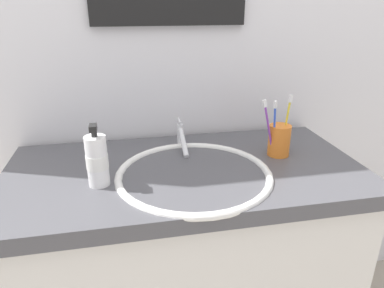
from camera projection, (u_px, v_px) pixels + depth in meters
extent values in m
cube|color=silver|center=(169.00, 37.00, 1.29)|extent=(2.34, 0.04, 2.40)
cube|color=silver|center=(186.00, 274.00, 1.29)|extent=(1.10, 0.54, 0.78)
cube|color=#4C4C51|center=(185.00, 174.00, 1.14)|extent=(1.14, 0.57, 0.05)
ellipsoid|color=white|center=(194.00, 186.00, 1.10)|extent=(0.42, 0.42, 0.08)
torus|color=white|center=(194.00, 175.00, 1.08)|extent=(0.48, 0.48, 0.02)
cylinder|color=#595B60|center=(194.00, 196.00, 1.11)|extent=(0.03, 0.03, 0.01)
cylinder|color=silver|center=(180.00, 134.00, 1.29)|extent=(0.02, 0.02, 0.08)
cylinder|color=silver|center=(183.00, 142.00, 1.24)|extent=(0.02, 0.13, 0.07)
cylinder|color=silver|center=(179.00, 121.00, 1.29)|extent=(0.01, 0.05, 0.01)
cylinder|color=orange|center=(279.00, 140.00, 1.20)|extent=(0.07, 0.07, 0.11)
cylinder|color=purple|center=(269.00, 130.00, 1.17)|extent=(0.06, 0.01, 0.19)
cube|color=white|center=(265.00, 103.00, 1.12)|extent=(0.02, 0.01, 0.03)
cylinder|color=blue|center=(274.00, 130.00, 1.17)|extent=(0.03, 0.02, 0.18)
cube|color=white|center=(275.00, 104.00, 1.13)|extent=(0.02, 0.02, 0.03)
cylinder|color=yellow|center=(285.00, 126.00, 1.19)|extent=(0.03, 0.02, 0.19)
cube|color=white|center=(291.00, 99.00, 1.16)|extent=(0.02, 0.01, 0.03)
cylinder|color=white|center=(97.00, 161.00, 1.00)|extent=(0.06, 0.06, 0.15)
cylinder|color=black|center=(94.00, 133.00, 0.96)|extent=(0.02, 0.02, 0.02)
cube|color=black|center=(93.00, 128.00, 0.94)|extent=(0.02, 0.04, 0.02)
cylinder|color=white|center=(97.00, 161.00, 1.00)|extent=(0.06, 0.06, 0.04)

